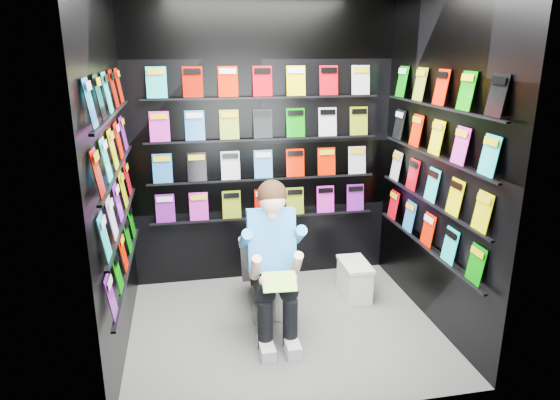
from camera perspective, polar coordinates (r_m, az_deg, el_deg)
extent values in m
plane|color=slate|center=(4.10, 0.48, -14.41)|extent=(2.40, 2.40, 0.00)
cube|color=black|center=(4.56, -2.01, 6.40)|extent=(2.40, 0.04, 2.60)
cube|color=black|center=(2.66, 4.85, -1.31)|extent=(2.40, 0.04, 2.60)
cube|color=black|center=(3.56, -18.75, 2.52)|extent=(0.04, 2.00, 2.60)
cube|color=black|center=(4.01, 17.61, 4.16)|extent=(0.04, 2.00, 2.60)
imported|color=white|center=(4.25, -1.95, -7.62)|extent=(0.47, 0.78, 0.73)
cube|color=silver|center=(4.56, 8.50, -9.10)|extent=(0.22, 0.40, 0.29)
cube|color=silver|center=(4.49, 8.59, -7.26)|extent=(0.24, 0.42, 0.03)
cube|color=green|center=(3.51, -0.06, -9.31)|extent=(0.25, 0.15, 0.10)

